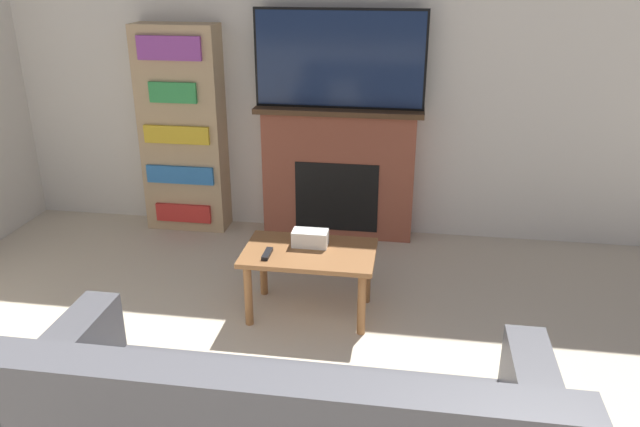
{
  "coord_description": "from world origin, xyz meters",
  "views": [
    {
      "loc": [
        0.54,
        -1.01,
        2.09
      ],
      "look_at": [
        0.01,
        2.41,
        0.68
      ],
      "focal_mm": 35.0,
      "sensor_mm": 36.0,
      "label": 1
    }
  ],
  "objects_px": {
    "coffee_table": "(309,261)",
    "tv": "(339,59)",
    "bookshelf": "(183,130)",
    "fireplace": "(338,172)"
  },
  "relations": [
    {
      "from": "coffee_table",
      "to": "tv",
      "type": "bearing_deg",
      "value": 89.18
    },
    {
      "from": "bookshelf",
      "to": "fireplace",
      "type": "bearing_deg",
      "value": 1.03
    },
    {
      "from": "coffee_table",
      "to": "bookshelf",
      "type": "relative_size",
      "value": 0.49
    },
    {
      "from": "fireplace",
      "to": "bookshelf",
      "type": "bearing_deg",
      "value": -178.97
    },
    {
      "from": "coffee_table",
      "to": "bookshelf",
      "type": "distance_m",
      "value": 1.82
    },
    {
      "from": "fireplace",
      "to": "coffee_table",
      "type": "xyz_separation_m",
      "value": [
        -0.02,
        -1.27,
        -0.16
      ]
    },
    {
      "from": "tv",
      "to": "bookshelf",
      "type": "xyz_separation_m",
      "value": [
        -1.26,
        -0.0,
        -0.59
      ]
    },
    {
      "from": "tv",
      "to": "bookshelf",
      "type": "distance_m",
      "value": 1.39
    },
    {
      "from": "tv",
      "to": "coffee_table",
      "type": "height_order",
      "value": "tv"
    },
    {
      "from": "fireplace",
      "to": "coffee_table",
      "type": "height_order",
      "value": "fireplace"
    }
  ]
}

